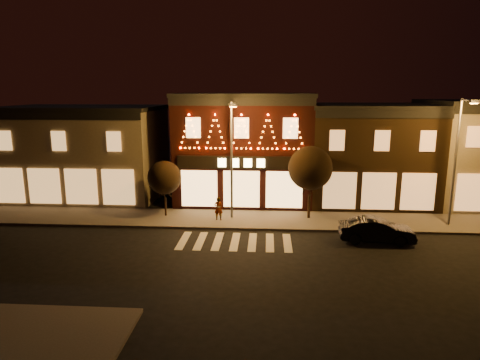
# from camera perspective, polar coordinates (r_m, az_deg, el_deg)

# --- Properties ---
(ground) EXTENTS (120.00, 120.00, 0.00)m
(ground) POSITION_cam_1_polar(r_m,az_deg,el_deg) (20.61, -1.56, -12.30)
(ground) COLOR black
(ground) RESTS_ON ground
(sidewalk_far) EXTENTS (44.00, 4.00, 0.15)m
(sidewalk_far) POSITION_cam_1_polar(r_m,az_deg,el_deg) (27.99, 4.06, -5.46)
(sidewalk_far) COLOR #47423D
(sidewalk_far) RESTS_ON ground
(building_left) EXTENTS (12.20, 8.28, 7.30)m
(building_left) POSITION_cam_1_polar(r_m,az_deg,el_deg) (36.19, -20.43, 3.65)
(building_left) COLOR #746953
(building_left) RESTS_ON ground
(building_pulp) EXTENTS (10.20, 8.34, 8.30)m
(building_pulp) POSITION_cam_1_polar(r_m,az_deg,el_deg) (33.00, 0.64, 4.55)
(building_pulp) COLOR black
(building_pulp) RESTS_ON ground
(building_right_a) EXTENTS (9.20, 8.28, 7.50)m
(building_right_a) POSITION_cam_1_polar(r_m,az_deg,el_deg) (33.91, 16.91, 3.54)
(building_right_a) COLOR black
(building_right_a) RESTS_ON ground
(streetlamp_mid) EXTENTS (0.58, 1.76, 7.65)m
(streetlamp_mid) POSITION_cam_1_polar(r_m,az_deg,el_deg) (27.08, -1.12, 3.89)
(streetlamp_mid) COLOR #59595E
(streetlamp_mid) RESTS_ON sidewalk_far
(streetlamp_right) EXTENTS (0.50, 1.80, 7.91)m
(streetlamp_right) POSITION_cam_1_polar(r_m,az_deg,el_deg) (28.74, 27.56, 3.30)
(streetlamp_right) COLOR #59595E
(streetlamp_right) RESTS_ON sidewalk_far
(tree_left) EXTENTS (2.25, 2.25, 3.77)m
(tree_left) POSITION_cam_1_polar(r_m,az_deg,el_deg) (28.49, -10.25, 0.32)
(tree_left) COLOR black
(tree_left) RESTS_ON sidewalk_far
(tree_right) EXTENTS (2.89, 2.89, 4.83)m
(tree_right) POSITION_cam_1_polar(r_m,az_deg,el_deg) (27.75, 9.56, 1.60)
(tree_right) COLOR black
(tree_right) RESTS_ON sidewalk_far
(dark_sedan) EXTENTS (4.26, 1.68, 1.38)m
(dark_sedan) POSITION_cam_1_polar(r_m,az_deg,el_deg) (25.28, 18.10, -6.54)
(dark_sedan) COLOR black
(dark_sedan) RESTS_ON ground
(pedestrian) EXTENTS (0.60, 0.43, 1.55)m
(pedestrian) POSITION_cam_1_polar(r_m,az_deg,el_deg) (27.52, -2.95, -3.91)
(pedestrian) COLOR gray
(pedestrian) RESTS_ON sidewalk_far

